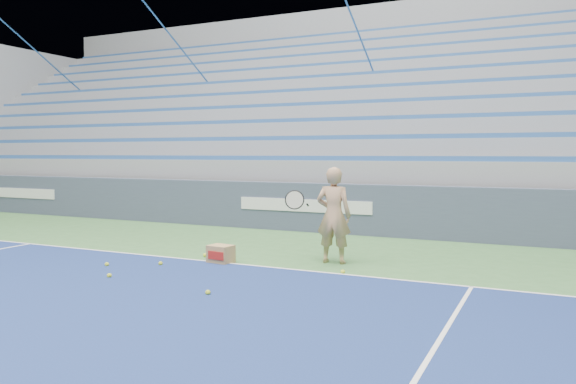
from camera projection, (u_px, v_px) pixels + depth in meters
name	position (u px, v px, depth m)	size (l,w,h in m)	color
sponsor_barrier	(306.00, 207.00, 12.72)	(30.00, 0.32, 1.10)	#3E475E
bleachers	(378.00, 135.00, 17.75)	(31.00, 9.15, 7.30)	gray
tennis_player	(333.00, 215.00, 9.01)	(0.91, 0.83, 1.56)	tan
ball_box	(221.00, 254.00, 9.06)	(0.42, 0.34, 0.29)	#A68250
tennis_ball_0	(343.00, 272.00, 8.23)	(0.07, 0.07, 0.07)	#C7D52B
tennis_ball_1	(109.00, 276.00, 7.98)	(0.07, 0.07, 0.07)	#C7D52B
tennis_ball_2	(160.00, 263.00, 8.86)	(0.07, 0.07, 0.07)	#C7D52B
tennis_ball_3	(205.00, 255.00, 9.58)	(0.07, 0.07, 0.07)	#C7D52B
tennis_ball_4	(208.00, 293.00, 7.01)	(0.07, 0.07, 0.07)	#C7D52B
tennis_ball_5	(107.00, 264.00, 8.78)	(0.07, 0.07, 0.07)	#C7D52B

